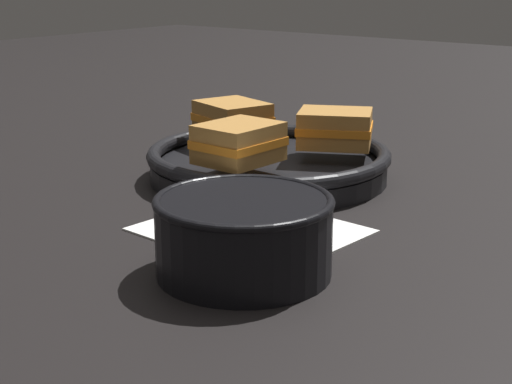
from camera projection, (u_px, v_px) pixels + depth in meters
ground_plane at (252, 236)px, 0.80m from camera, size 4.00×4.00×0.00m
napkin at (251, 229)px, 0.82m from camera, size 0.22×0.19×0.00m
soup_bowl at (244, 231)px, 0.69m from camera, size 0.16×0.16×0.07m
spoon at (271, 224)px, 0.81m from camera, size 0.16×0.07×0.01m
skillet at (269, 163)px, 1.01m from camera, size 0.31×0.31×0.04m
sandwich_near_left at (239, 143)px, 0.92m from camera, size 0.08×0.10×0.05m
sandwich_near_right at (335, 128)px, 1.00m from camera, size 0.12×0.11×0.05m
sandwich_far_left at (232, 119)px, 1.06m from camera, size 0.11×0.10×0.05m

